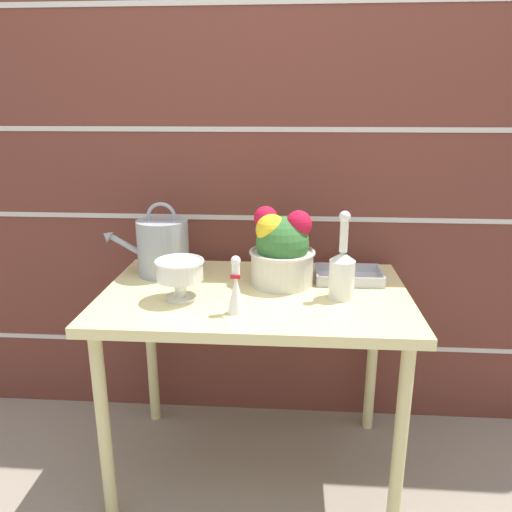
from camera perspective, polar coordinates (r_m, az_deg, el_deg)
ground_plane at (r=2.15m, az=-0.07°, el=-22.79°), size 12.00×12.00×0.00m
brick_wall at (r=2.10m, az=0.77°, el=9.41°), size 3.60×0.08×2.20m
patio_table at (r=1.80m, az=-0.08°, el=-6.43°), size 1.08×0.69×0.74m
watering_can at (r=1.95m, az=-10.66°, el=1.05°), size 0.34×0.20×0.28m
crystal_pedestal_bowl at (r=1.69m, az=-8.70°, el=-1.85°), size 0.17×0.17×0.14m
flower_planter at (r=1.80m, az=2.93°, el=0.72°), size 0.24×0.24×0.28m
glass_decanter at (r=1.70m, az=9.81°, el=-1.63°), size 0.09×0.09×0.30m
figurine_vase at (r=1.57m, az=-2.30°, el=-3.89°), size 0.06×0.06×0.19m
wire_tray at (r=1.91m, az=10.53°, el=-2.41°), size 0.25×0.17×0.04m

